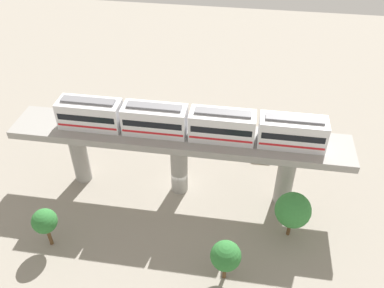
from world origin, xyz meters
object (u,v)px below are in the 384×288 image
(parked_car_yellow, at_px, (265,149))
(tree_mid_lot, at_px, (293,210))
(parked_car_red, at_px, (120,125))
(tree_near_viaduct, at_px, (226,256))
(train, at_px, (188,123))
(parked_car_orange, at_px, (225,127))
(tree_far_corner, at_px, (45,221))

(parked_car_yellow, xyz_separation_m, tree_mid_lot, (-12.88, -2.66, 2.87))
(parked_car_red, bearing_deg, tree_near_viaduct, -154.74)
(train, distance_m, tree_near_viaduct, 13.66)
(train, bearing_deg, tree_mid_lot, -113.42)
(parked_car_yellow, bearing_deg, parked_car_red, 82.43)
(parked_car_orange, bearing_deg, train, 174.96)
(tree_mid_lot, bearing_deg, parked_car_red, 56.06)
(train, distance_m, parked_car_orange, 15.19)
(tree_far_corner, bearing_deg, parked_car_orange, -35.59)
(tree_far_corner, bearing_deg, train, -51.77)
(train, xyz_separation_m, parked_car_yellow, (8.03, -8.55, -8.79))
(train, bearing_deg, tree_far_corner, 128.23)
(train, height_order, parked_car_red, train)
(train, distance_m, tree_far_corner, 17.00)
(parked_car_orange, bearing_deg, parked_car_yellow, -116.55)
(train, relative_size, tree_far_corner, 5.89)
(tree_far_corner, bearing_deg, tree_near_viaduct, -93.69)
(tree_near_viaduct, bearing_deg, parked_car_yellow, -10.13)
(parked_car_yellow, relative_size, tree_far_corner, 0.91)
(parked_car_orange, relative_size, parked_car_red, 0.99)
(train, xyz_separation_m, tree_far_corner, (-9.81, 12.45, -6.16))
(train, distance_m, tree_mid_lot, 13.58)
(parked_car_yellow, bearing_deg, tree_far_corner, 129.25)
(parked_car_red, height_order, tree_far_corner, tree_far_corner)
(parked_car_orange, relative_size, tree_mid_lot, 0.82)
(train, bearing_deg, parked_car_red, 47.66)
(parked_car_orange, distance_m, parked_car_red, 14.53)
(train, bearing_deg, tree_near_viaduct, -154.77)
(parked_car_yellow, height_order, tree_mid_lot, tree_mid_lot)
(parked_car_orange, bearing_deg, tree_far_corner, 154.09)
(train, relative_size, tree_mid_lot, 5.06)
(train, distance_m, parked_car_yellow, 14.66)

